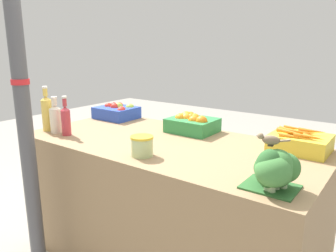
% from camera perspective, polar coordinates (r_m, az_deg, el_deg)
% --- Properties ---
extents(market_table, '(1.86, 0.90, 0.82)m').
position_cam_1_polar(market_table, '(2.19, 0.00, -13.08)').
color(market_table, '#937551').
rests_on(market_table, ground_plane).
extents(support_pole, '(0.10, 0.10, 2.21)m').
position_cam_1_polar(support_pole, '(1.95, -24.02, 3.89)').
color(support_pole, '#4C4C51').
rests_on(support_pole, ground_plane).
extents(apple_crate, '(0.31, 0.26, 0.13)m').
position_cam_1_polar(apple_crate, '(2.71, -8.86, 2.53)').
color(apple_crate, '#2847B7').
rests_on(apple_crate, market_table).
extents(orange_crate, '(0.31, 0.26, 0.13)m').
position_cam_1_polar(orange_crate, '(2.26, 4.15, 0.50)').
color(orange_crate, '#2D8442').
rests_on(orange_crate, market_table).
extents(carrot_crate, '(0.31, 0.26, 0.13)m').
position_cam_1_polar(carrot_crate, '(1.99, 22.02, -2.57)').
color(carrot_crate, gold).
rests_on(carrot_crate, market_table).
extents(broccoli_pile, '(0.22, 0.21, 0.18)m').
position_cam_1_polar(broccoli_pile, '(1.41, 18.08, -7.21)').
color(broccoli_pile, '#2D602D').
rests_on(broccoli_pile, market_table).
extents(juice_bottle_golden, '(0.07, 0.07, 0.31)m').
position_cam_1_polar(juice_bottle_golden, '(2.42, -20.34, 2.26)').
color(juice_bottle_golden, gold).
rests_on(juice_bottle_golden, market_table).
extents(juice_bottle_cloudy, '(0.08, 0.08, 0.25)m').
position_cam_1_polar(juice_bottle_cloudy, '(2.35, -19.00, 1.33)').
color(juice_bottle_cloudy, beige).
rests_on(juice_bottle_cloudy, market_table).
extents(juice_bottle_ruby, '(0.06, 0.06, 0.26)m').
position_cam_1_polar(juice_bottle_ruby, '(2.26, -17.37, 1.08)').
color(juice_bottle_ruby, '#B2333D').
rests_on(juice_bottle_ruby, market_table).
extents(pickle_jar, '(0.12, 0.12, 0.11)m').
position_cam_1_polar(pickle_jar, '(1.77, -4.55, -3.48)').
color(pickle_jar, '#B2C684').
rests_on(pickle_jar, market_table).
extents(sparrow_bird, '(0.13, 0.05, 0.05)m').
position_cam_1_polar(sparrow_bird, '(1.40, 17.31, -2.26)').
color(sparrow_bird, '#4C3D2D').
rests_on(sparrow_bird, broccoli_pile).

